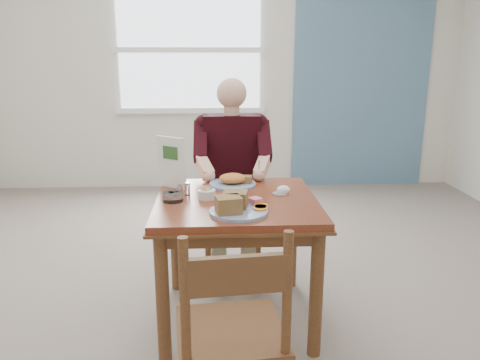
{
  "coord_description": "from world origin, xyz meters",
  "views": [
    {
      "loc": [
        -0.11,
        -2.53,
        1.52
      ],
      "look_at": [
        0.02,
        0.0,
        0.86
      ],
      "focal_mm": 35.0,
      "sensor_mm": 36.0,
      "label": 1
    }
  ],
  "objects": [
    {
      "name": "near_plate",
      "position": [
        -0.01,
        -0.25,
        0.79
      ],
      "size": [
        0.33,
        0.32,
        0.1
      ],
      "color": "white",
      "rests_on": "table"
    },
    {
      "name": "diner",
      "position": [
        0.0,
        0.71,
        0.81
      ],
      "size": [
        0.53,
        0.56,
        1.39
      ],
      "color": "gray",
      "rests_on": "chair_far"
    },
    {
      "name": "table",
      "position": [
        0.0,
        0.0,
        0.64
      ],
      "size": [
        0.92,
        0.92,
        0.75
      ],
      "color": "brown",
      "rests_on": "ground"
    },
    {
      "name": "floor",
      "position": [
        0.0,
        0.0,
        0.0
      ],
      "size": [
        6.0,
        6.0,
        0.0
      ],
      "primitive_type": "plane",
      "color": "#71685B",
      "rests_on": "ground"
    },
    {
      "name": "lemon_wedge",
      "position": [
        -0.06,
        -0.25,
        0.77
      ],
      "size": [
        0.07,
        0.06,
        0.03
      ],
      "primitive_type": "ellipsoid",
      "rotation": [
        0.0,
        0.0,
        0.2
      ],
      "color": "#FFFD35",
      "rests_on": "table"
    },
    {
      "name": "menu",
      "position": [
        -0.38,
        0.25,
        0.91
      ],
      "size": [
        0.18,
        0.14,
        0.31
      ],
      "color": "white",
      "rests_on": "table"
    },
    {
      "name": "far_plate",
      "position": [
        -0.01,
        0.27,
        0.78
      ],
      "size": [
        0.33,
        0.33,
        0.08
      ],
      "color": "white",
      "rests_on": "table"
    },
    {
      "name": "napkin",
      "position": [
        0.28,
        0.08,
        0.77
      ],
      "size": [
        0.09,
        0.08,
        0.05
      ],
      "primitive_type": "ellipsoid",
      "rotation": [
        0.0,
        0.0,
        -0.16
      ],
      "color": "white",
      "rests_on": "table"
    },
    {
      "name": "metal_dish",
      "position": [
        0.26,
        0.06,
        0.76
      ],
      "size": [
        0.11,
        0.11,
        0.01
      ],
      "primitive_type": "cylinder",
      "rotation": [
        0.0,
        0.0,
        0.36
      ],
      "color": "silver",
      "rests_on": "table"
    },
    {
      "name": "creamer",
      "position": [
        -0.35,
        -0.04,
        0.78
      ],
      "size": [
        0.15,
        0.15,
        0.05
      ],
      "color": "white",
      "rests_on": "table"
    },
    {
      "name": "accent_panel",
      "position": [
        1.6,
        2.98,
        1.4
      ],
      "size": [
        1.6,
        0.02,
        2.8
      ],
      "primitive_type": "cube",
      "color": "slate",
      "rests_on": "ground"
    },
    {
      "name": "caddy",
      "position": [
        -0.17,
        0.0,
        0.78
      ],
      "size": [
        0.13,
        0.13,
        0.07
      ],
      "color": "white",
      "rests_on": "table"
    },
    {
      "name": "window",
      "position": [
        -0.4,
        2.97,
        1.6
      ],
      "size": [
        1.72,
        0.04,
        1.42
      ],
      "color": "white",
      "rests_on": "wall_back"
    },
    {
      "name": "shakers",
      "position": [
        -0.3,
        0.07,
        0.79
      ],
      "size": [
        0.08,
        0.06,
        0.07
      ],
      "color": "white",
      "rests_on": "table"
    },
    {
      "name": "chair_near",
      "position": [
        -0.06,
        -0.93,
        0.48
      ],
      "size": [
        0.46,
        0.46,
        0.95
      ],
      "color": "brown",
      "rests_on": "ground"
    },
    {
      "name": "wall_back",
      "position": [
        0.0,
        3.0,
        1.4
      ],
      "size": [
        5.5,
        0.0,
        5.5
      ],
      "primitive_type": "plane",
      "rotation": [
        1.57,
        0.0,
        0.0
      ],
      "color": "silver",
      "rests_on": "ground"
    },
    {
      "name": "chair_far",
      "position": [
        0.0,
        0.8,
        0.48
      ],
      "size": [
        0.42,
        0.42,
        0.95
      ],
      "color": "brown",
      "rests_on": "ground"
    }
  ]
}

